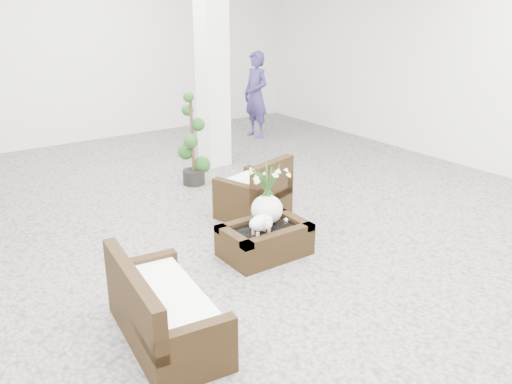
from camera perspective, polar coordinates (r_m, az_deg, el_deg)
ground at (r=6.19m, az=-0.53°, el=-5.13°), size 11.00×11.00×0.00m
column at (r=8.65m, az=-4.66°, el=14.15°), size 0.40×0.40×3.50m
coffee_table at (r=5.81m, az=0.92°, el=-5.22°), size 0.90×0.60×0.31m
sheep_figurine at (r=5.56m, az=0.54°, el=-3.45°), size 0.28×0.23×0.21m
planter_narcissus at (r=5.72m, az=1.18°, el=0.43°), size 0.44×0.44×0.80m
tealight at (r=5.92m, az=3.18°, el=-2.93°), size 0.04×0.04×0.03m
armchair at (r=6.70m, az=-0.33°, el=0.50°), size 0.91×0.89×0.78m
loveseat at (r=4.44m, az=-9.45°, el=-11.30°), size 0.76×1.36×0.69m
topiary at (r=7.87m, az=-6.72°, el=5.49°), size 0.36×0.36×1.34m
shopper at (r=10.55m, az=-0.00°, el=10.18°), size 0.44×0.63×1.64m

